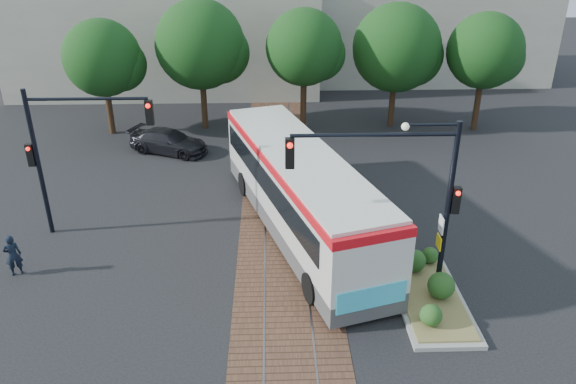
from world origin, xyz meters
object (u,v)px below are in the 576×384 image
signal_pole_left (64,143)px  parked_car (169,141)px  officer (13,255)px  city_bus (300,188)px  signal_pole_main (411,185)px  traffic_island (429,289)px

signal_pole_left → parked_car: 9.58m
officer → city_bus: bearing=170.3°
signal_pole_left → officer: bearing=-113.6°
parked_car → officer: bearing=-174.9°
city_bus → parked_car: city_bus is taller
city_bus → officer: 10.82m
signal_pole_main → signal_pole_left: (-12.23, 4.80, -0.29)m
signal_pole_left → officer: size_ratio=3.76×
signal_pole_left → officer: (-1.34, -3.06, -3.07)m
signal_pole_left → parked_car: signal_pole_left is taller
traffic_island → parked_car: parked_car is taller
city_bus → traffic_island: city_bus is taller
city_bus → signal_pole_main: (3.20, -4.63, 2.23)m
signal_pole_left → parked_car: size_ratio=1.36×
parked_car → city_bus: bearing=-120.6°
officer → parked_car: size_ratio=0.36×
signal_pole_left → city_bus: bearing=-1.1°
traffic_island → parked_car: 17.44m
traffic_island → officer: officer is taller
city_bus → parked_car: size_ratio=2.98×
traffic_island → signal_pole_left: 14.50m
officer → parked_car: officer is taller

